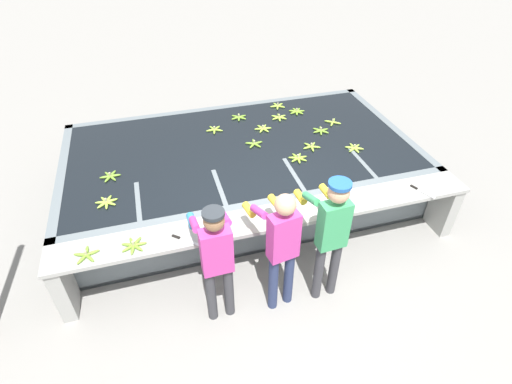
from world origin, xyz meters
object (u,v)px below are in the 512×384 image
object	(u,v)px
banana_bunch_floating_9	(354,148)
banana_bunch_floating_10	(106,202)
banana_bunch_floating_3	(239,117)
banana_bunch_floating_12	(297,111)
worker_1	(281,242)
banana_bunch_floating_6	(254,144)
banana_bunch_floating_13	(321,131)
banana_bunch_floating_0	(278,106)
banana_bunch_floating_4	(279,117)
knife_0	(181,239)
worker_2	(331,230)
banana_bunch_floating_11	(263,129)
banana_bunch_ledge_0	(134,245)
knife_1	(419,190)
banana_bunch_floating_1	(311,147)
worker_0	(216,256)
banana_bunch_ledge_1	(86,255)
banana_bunch_floating_7	(298,158)
banana_bunch_floating_5	(110,176)
banana_bunch_floating_8	(214,130)
banana_bunch_floating_2	(333,122)

from	to	relation	value
banana_bunch_floating_9	banana_bunch_floating_10	size ratio (longest dim) A/B	1.00
banana_bunch_floating_3	banana_bunch_floating_9	bearing A→B (deg)	-45.52
banana_bunch_floating_3	banana_bunch_floating_12	distance (m)	1.01
worker_1	banana_bunch_floating_6	size ratio (longest dim) A/B	5.89
banana_bunch_floating_9	banana_bunch_floating_13	world-z (taller)	same
banana_bunch_floating_0	banana_bunch_floating_9	world-z (taller)	same
banana_bunch_floating_4	knife_0	distance (m)	3.13
banana_bunch_floating_0	banana_bunch_floating_3	bearing A→B (deg)	-163.84
worker_1	banana_bunch_floating_10	xyz separation A→B (m)	(-1.80, 1.38, -0.12)
worker_2	banana_bunch_floating_13	distance (m)	2.50
banana_bunch_floating_11	banana_bunch_ledge_0	size ratio (longest dim) A/B	1.00
banana_bunch_floating_0	banana_bunch_floating_12	world-z (taller)	same
banana_bunch_floating_13	knife_1	distance (m)	1.87
banana_bunch_floating_4	banana_bunch_ledge_0	xyz separation A→B (m)	(-2.49, -2.40, 0.00)
banana_bunch_floating_10	banana_bunch_floating_12	size ratio (longest dim) A/B	1.00
banana_bunch_floating_9	worker_1	bearing A→B (deg)	-135.95
knife_1	banana_bunch_floating_10	bearing A→B (deg)	167.60
banana_bunch_floating_13	banana_bunch_floating_1	bearing A→B (deg)	-129.06
worker_0	worker_1	distance (m)	0.69
worker_1	knife_1	size ratio (longest dim) A/B	4.86
banana_bunch_ledge_1	worker_0	bearing A→B (deg)	-20.07
banana_bunch_floating_7	banana_bunch_floating_9	xyz separation A→B (m)	(0.90, 0.02, 0.00)
banana_bunch_floating_5	banana_bunch_ledge_0	bearing A→B (deg)	-80.31
worker_1	banana_bunch_ledge_1	xyz separation A→B (m)	(-2.00, 0.51, -0.12)
banana_bunch_floating_6	banana_bunch_floating_11	size ratio (longest dim) A/B	0.97
banana_bunch_floating_0	banana_bunch_floating_6	xyz separation A→B (m)	(-0.75, -1.12, 0.00)
banana_bunch_ledge_0	banana_bunch_floating_6	bearing A→B (deg)	42.45
banana_bunch_floating_4	banana_bunch_floating_12	xyz separation A→B (m)	(0.36, 0.12, -0.00)
knife_0	knife_1	world-z (taller)	same
banana_bunch_floating_8	banana_bunch_ledge_0	world-z (taller)	banana_bunch_ledge_0
banana_bunch_floating_9	banana_bunch_floating_8	bearing A→B (deg)	149.08
banana_bunch_floating_8	worker_2	bearing A→B (deg)	-75.92
worker_1	banana_bunch_floating_0	world-z (taller)	worker_1
banana_bunch_ledge_0	banana_bunch_floating_9	bearing A→B (deg)	19.62
banana_bunch_floating_1	banana_bunch_floating_13	distance (m)	0.52
banana_bunch_floating_2	banana_bunch_floating_10	distance (m)	3.74
worker_1	banana_bunch_floating_10	distance (m)	2.27
banana_bunch_floating_3	banana_bunch_floating_9	distance (m)	2.01
banana_bunch_floating_2	banana_bunch_floating_12	world-z (taller)	same
banana_bunch_floating_2	banana_bunch_floating_13	size ratio (longest dim) A/B	0.87
worker_2	banana_bunch_floating_0	size ratio (longest dim) A/B	6.04
banana_bunch_floating_1	knife_0	world-z (taller)	banana_bunch_floating_1
banana_bunch_floating_0	banana_bunch_floating_12	xyz separation A→B (m)	(0.25, -0.29, -0.00)
banana_bunch_floating_1	banana_bunch_floating_4	world-z (taller)	same
banana_bunch_floating_1	banana_bunch_floating_9	xyz separation A→B (m)	(0.60, -0.22, -0.00)
banana_bunch_floating_12	banana_bunch_ledge_0	world-z (taller)	banana_bunch_ledge_0
banana_bunch_floating_4	banana_bunch_floating_9	world-z (taller)	same
banana_bunch_floating_6	knife_1	distance (m)	2.41
banana_bunch_floating_10	banana_bunch_ledge_1	size ratio (longest dim) A/B	1.01
banana_bunch_floating_9	banana_bunch_floating_12	bearing A→B (deg)	106.26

